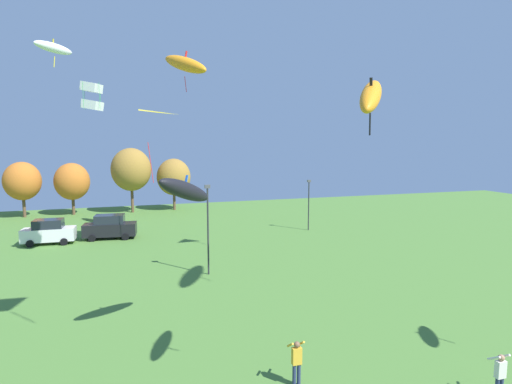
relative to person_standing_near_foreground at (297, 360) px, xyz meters
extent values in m
cylinder|color=navy|center=(-0.09, -0.01, -0.58)|extent=(0.14, 0.14, 0.85)
cylinder|color=navy|center=(0.09, -0.01, -0.58)|extent=(0.14, 0.14, 0.85)
cube|color=gold|center=(0.00, -0.01, 0.17)|extent=(0.36, 0.20, 0.64)
sphere|color=brown|center=(0.00, -0.01, 0.61)|extent=(0.23, 0.23, 0.23)
cylinder|color=gold|center=(-0.22, 0.09, 0.58)|extent=(0.08, 0.51, 0.39)
cylinder|color=gold|center=(0.22, 0.09, 0.58)|extent=(0.08, 0.51, 0.39)
cube|color=silver|center=(6.45, -2.88, 0.13)|extent=(0.36, 0.20, 0.62)
sphere|color=#A87A5B|center=(6.45, -2.88, 0.55)|extent=(0.22, 0.22, 0.22)
cylinder|color=silver|center=(6.23, -2.78, 0.52)|extent=(0.08, 0.49, 0.38)
cylinder|color=silver|center=(6.67, -2.78, 0.52)|extent=(0.08, 0.49, 0.38)
ellipsoid|color=white|center=(-10.06, 16.40, 14.03)|extent=(2.34, 2.49, 0.70)
cube|color=yellow|center=(-10.06, 16.40, 14.21)|extent=(0.11, 0.11, 0.79)
cylinder|color=yellow|center=(-10.06, 16.40, 13.16)|extent=(0.14, 0.14, 0.70)
ellipsoid|color=orange|center=(-0.58, 24.67, 15.08)|extent=(4.20, 5.56, 2.92)
cube|color=red|center=(-0.58, 24.67, 15.44)|extent=(0.43, 0.54, 1.54)
cylinder|color=red|center=(-0.58, 24.67, 13.30)|extent=(0.18, 0.24, 1.42)
ellipsoid|color=black|center=(-3.38, 4.45, 5.92)|extent=(2.96, 2.88, 1.74)
cube|color=blue|center=(-3.38, 4.45, 6.13)|extent=(0.31, 0.31, 0.90)
ellipsoid|color=orange|center=(1.15, -2.49, 9.31)|extent=(2.07, 2.39, 1.55)
cube|color=black|center=(1.15, -2.49, 9.47)|extent=(0.27, 0.31, 0.69)
cylinder|color=black|center=(1.15, -2.49, 8.50)|extent=(0.13, 0.14, 0.65)
pyramid|color=yellow|center=(-4.83, 23.01, 9.63)|extent=(4.13, 4.12, 0.41)
cylinder|color=red|center=(-3.99, 22.16, 6.34)|extent=(0.41, 0.41, 3.42)
cube|color=white|center=(-7.99, 17.54, 11.79)|extent=(1.53, 1.49, 0.77)
cube|color=white|center=(-7.99, 17.54, 10.60)|extent=(1.53, 1.49, 0.77)
cylinder|color=green|center=(-8.51, 17.03, 11.19)|extent=(0.02, 0.02, 1.79)
cylinder|color=green|center=(-7.48, 17.03, 11.19)|extent=(0.02, 0.02, 1.79)
cylinder|color=green|center=(-8.51, 18.06, 11.19)|extent=(0.02, 0.02, 1.79)
cylinder|color=green|center=(-7.48, 18.06, 11.19)|extent=(0.02, 0.02, 1.79)
cube|color=silver|center=(-12.82, 26.08, -0.12)|extent=(4.42, 1.86, 1.12)
cube|color=#1E232D|center=(-12.82, 26.08, 0.84)|extent=(2.45, 1.65, 0.79)
cylinder|color=black|center=(-11.50, 25.18, -0.68)|extent=(0.65, 0.24, 0.64)
cylinder|color=black|center=(-11.44, 26.88, -0.68)|extent=(0.65, 0.24, 0.64)
cylinder|color=black|center=(-14.20, 25.27, -0.68)|extent=(0.65, 0.24, 0.64)
cylinder|color=black|center=(-14.14, 26.98, -0.68)|extent=(0.65, 0.24, 0.64)
cube|color=black|center=(-7.69, 26.56, -0.10)|extent=(4.89, 2.24, 1.16)
cube|color=#1E232D|center=(-7.69, 26.56, 0.88)|extent=(2.76, 1.88, 0.81)
cylinder|color=black|center=(-6.32, 25.53, -0.68)|extent=(0.66, 0.28, 0.64)
cylinder|color=black|center=(-6.14, 27.29, -0.68)|extent=(0.66, 0.28, 0.64)
cylinder|color=black|center=(-9.24, 25.84, -0.68)|extent=(0.66, 0.28, 0.64)
cylinder|color=black|center=(-9.06, 27.59, -0.68)|extent=(0.66, 0.28, 0.64)
cylinder|color=#2D2D33|center=(-0.75, 13.55, 1.98)|extent=(0.12, 0.12, 5.96)
cube|color=#4C4C51|center=(-0.75, 13.55, 5.08)|extent=(0.36, 0.20, 0.24)
cylinder|color=#2D2D33|center=(11.79, 24.47, 1.50)|extent=(0.12, 0.12, 5.00)
cube|color=#4C4C51|center=(11.79, 24.47, 4.12)|extent=(0.36, 0.20, 0.24)
cylinder|color=brown|center=(-18.22, 41.48, 0.42)|extent=(0.36, 0.36, 2.85)
ellipsoid|color=#BC6623|center=(-18.22, 41.48, 3.44)|extent=(4.23, 4.23, 4.66)
cylinder|color=brown|center=(-12.74, 41.62, 0.32)|extent=(0.36, 0.36, 2.64)
ellipsoid|color=#BC6623|center=(-12.74, 41.62, 3.22)|extent=(4.22, 4.22, 4.64)
cylinder|color=brown|center=(-5.60, 41.24, 0.85)|extent=(0.36, 0.36, 3.71)
ellipsoid|color=olive|center=(-5.60, 41.24, 4.61)|extent=(5.06, 5.06, 5.56)
cylinder|color=brown|center=(-0.16, 41.70, 0.40)|extent=(0.36, 0.36, 2.80)
ellipsoid|color=olive|center=(-0.16, 41.70, 3.48)|extent=(4.48, 4.48, 4.93)
camera|label=1|loc=(-5.57, -12.77, 7.93)|focal=28.00mm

